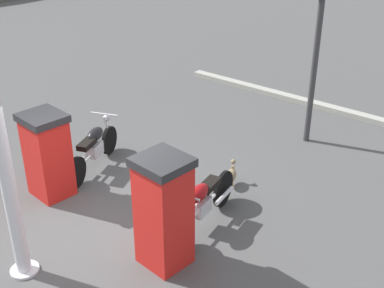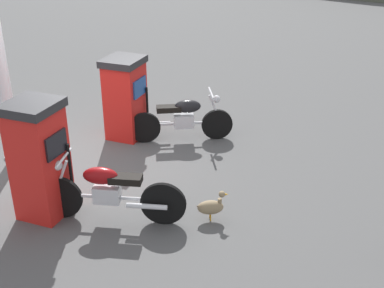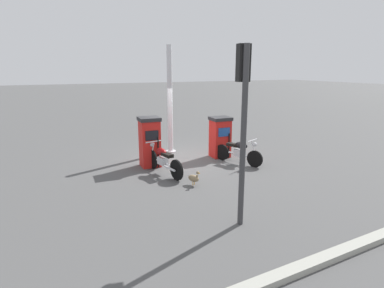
{
  "view_description": "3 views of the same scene",
  "coord_description": "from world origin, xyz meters",
  "px_view_note": "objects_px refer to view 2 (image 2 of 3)",
  "views": [
    {
      "loc": [
        -3.84,
        -5.41,
        4.8
      ],
      "look_at": [
        1.72,
        -0.54,
        1.02
      ],
      "focal_mm": 47.16,
      "sensor_mm": 36.0,
      "label": 1
    },
    {
      "loc": [
        4.0,
        -6.43,
        3.99
      ],
      "look_at": [
        1.87,
        0.15,
        0.63
      ],
      "focal_mm": 46.84,
      "sensor_mm": 36.0,
      "label": 2
    },
    {
      "loc": [
        10.09,
        -4.53,
        3.26
      ],
      "look_at": [
        1.41,
        -0.38,
        0.93
      ],
      "focal_mm": 29.55,
      "sensor_mm": 36.0,
      "label": 3
    }
  ],
  "objects_px": {
    "fuel_pump_near": "(40,159)",
    "fuel_pump_far": "(125,98)",
    "wandering_duck": "(211,206)",
    "motorcycle_near_pump": "(108,191)",
    "motorcycle_far_pump": "(183,118)"
  },
  "relations": [
    {
      "from": "fuel_pump_near",
      "to": "fuel_pump_far",
      "type": "height_order",
      "value": "fuel_pump_near"
    },
    {
      "from": "fuel_pump_near",
      "to": "wandering_duck",
      "type": "distance_m",
      "value": 2.42
    },
    {
      "from": "wandering_duck",
      "to": "fuel_pump_far",
      "type": "bearing_deg",
      "value": 135.99
    },
    {
      "from": "fuel_pump_far",
      "to": "fuel_pump_near",
      "type": "bearing_deg",
      "value": -90.0
    },
    {
      "from": "motorcycle_near_pump",
      "to": "wandering_duck",
      "type": "bearing_deg",
      "value": 18.05
    },
    {
      "from": "motorcycle_near_pump",
      "to": "motorcycle_far_pump",
      "type": "distance_m",
      "value": 2.76
    },
    {
      "from": "fuel_pump_near",
      "to": "fuel_pump_far",
      "type": "bearing_deg",
      "value": 90.0
    },
    {
      "from": "motorcycle_far_pump",
      "to": "fuel_pump_far",
      "type": "bearing_deg",
      "value": -172.8
    },
    {
      "from": "fuel_pump_far",
      "to": "wandering_duck",
      "type": "distance_m",
      "value": 3.2
    },
    {
      "from": "fuel_pump_near",
      "to": "wandering_duck",
      "type": "height_order",
      "value": "fuel_pump_near"
    },
    {
      "from": "motorcycle_near_pump",
      "to": "motorcycle_far_pump",
      "type": "bearing_deg",
      "value": 87.38
    },
    {
      "from": "fuel_pump_far",
      "to": "motorcycle_far_pump",
      "type": "bearing_deg",
      "value": 7.2
    },
    {
      "from": "fuel_pump_far",
      "to": "motorcycle_near_pump",
      "type": "relative_size",
      "value": 0.74
    },
    {
      "from": "fuel_pump_near",
      "to": "motorcycle_near_pump",
      "type": "xyz_separation_m",
      "value": [
        0.94,
        0.11,
        -0.38
      ]
    },
    {
      "from": "motorcycle_near_pump",
      "to": "fuel_pump_far",
      "type": "bearing_deg",
      "value": 109.63
    }
  ]
}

